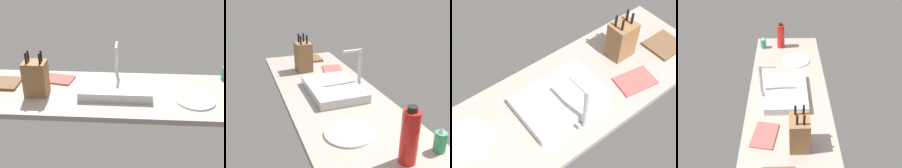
# 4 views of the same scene
# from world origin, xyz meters

# --- Properties ---
(countertop_slab) EXTENTS (1.93, 0.62, 0.04)m
(countertop_slab) POSITION_xyz_m (0.00, 0.00, 0.02)
(countertop_slab) COLOR gray
(countertop_slab) RESTS_ON ground
(sink_basin) EXTENTS (0.47, 0.32, 0.06)m
(sink_basin) POSITION_xyz_m (-0.01, 0.02, 0.06)
(sink_basin) COLOR #B7BABF
(sink_basin) RESTS_ON countertop_slab
(faucet) EXTENTS (0.06, 0.13, 0.28)m
(faucet) POSITION_xyz_m (-0.01, 0.19, 0.20)
(faucet) COLOR #B7BABF
(faucet) RESTS_ON countertop_slab
(knife_block) EXTENTS (0.14, 0.12, 0.29)m
(knife_block) POSITION_xyz_m (-0.51, -0.06, 0.15)
(knife_block) COLOR brown
(knife_block) RESTS_ON countertop_slab
(soap_bottle) EXTENTS (0.06, 0.06, 0.12)m
(soap_bottle) POSITION_xyz_m (0.76, 0.24, 0.09)
(soap_bottle) COLOR #2D9966
(soap_bottle) RESTS_ON countertop_slab
(water_bottle) EXTENTS (0.07, 0.07, 0.26)m
(water_bottle) POSITION_xyz_m (0.77, 0.06, 0.16)
(water_bottle) COLOR red
(water_bottle) RESTS_ON countertop_slab
(dinner_plate) EXTENTS (0.24, 0.24, 0.01)m
(dinner_plate) POSITION_xyz_m (0.50, -0.08, 0.04)
(dinner_plate) COLOR white
(dinner_plate) RESTS_ON countertop_slab
(dish_towel) EXTENTS (0.24, 0.19, 0.01)m
(dish_towel) POSITION_xyz_m (-0.43, 0.16, 0.04)
(dish_towel) COLOR #CC4C47
(dish_towel) RESTS_ON countertop_slab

